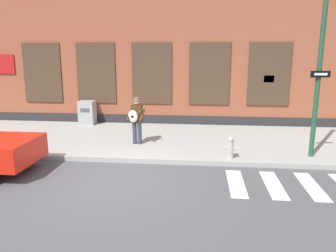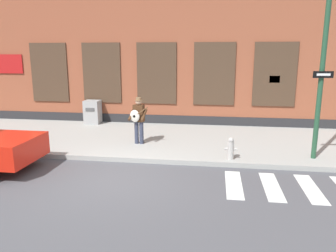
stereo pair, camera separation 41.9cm
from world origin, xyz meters
TOP-DOWN VIEW (x-y plane):
  - ground_plane at (0.00, 0.00)m, footprint 160.00×160.00m
  - sidewalk at (0.00, 4.05)m, footprint 28.00×5.29m
  - building_backdrop at (-0.00, 8.69)m, footprint 28.00×4.06m
  - crosswalk at (5.62, 0.11)m, footprint 5.20×1.90m
  - busker at (-0.03, 3.10)m, footprint 0.72×0.59m
  - utility_box at (-2.97, 6.25)m, footprint 0.70×0.63m
  - fire_hydrant at (3.19, 1.76)m, footprint 0.38×0.20m

SIDE VIEW (x-z plane):
  - ground_plane at x=0.00m, z-range 0.00..0.00m
  - crosswalk at x=5.62m, z-range 0.00..0.01m
  - sidewalk at x=0.00m, z-range 0.00..0.15m
  - fire_hydrant at x=3.19m, z-range 0.15..0.85m
  - utility_box at x=-2.97m, z-range 0.15..1.23m
  - busker at x=-0.03m, z-range 0.26..1.95m
  - building_backdrop at x=0.00m, z-range -0.01..8.46m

